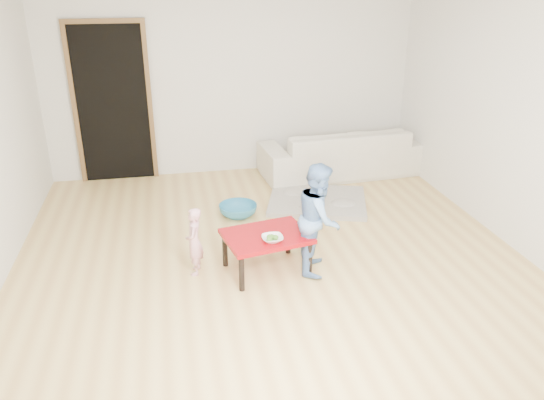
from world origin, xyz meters
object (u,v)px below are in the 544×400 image
object	(u,v)px
bowl	(272,239)
child_blue	(319,218)
sofa	(341,151)
red_table	(267,252)
child_pink	(194,241)
basin	(238,210)

from	to	relation	value
bowl	child_blue	world-z (taller)	child_blue
sofa	red_table	xyz separation A→B (m)	(-1.53, -2.43, -0.13)
sofa	child_blue	bearing A→B (deg)	62.73
child_pink	red_table	bearing A→B (deg)	91.28
child_blue	red_table	bearing A→B (deg)	103.58
red_table	child_pink	bearing A→B (deg)	171.86
child_pink	basin	size ratio (longest dim) A/B	1.48
bowl	child_pink	size ratio (longest dim) A/B	0.29
sofa	basin	xyz separation A→B (m)	(-1.63, -1.14, -0.26)
sofa	basin	bearing A→B (deg)	30.63
child_pink	child_blue	size ratio (longest dim) A/B	0.62
sofa	child_blue	world-z (taller)	child_blue
bowl	child_pink	world-z (taller)	child_pink
child_blue	child_pink	bearing A→B (deg)	102.52
sofa	red_table	size ratio (longest dim) A/B	2.89
red_table	basin	size ratio (longest dim) A/B	1.73
red_table	bowl	xyz separation A→B (m)	(0.03, -0.14, 0.22)
child_blue	basin	world-z (taller)	child_blue
bowl	basin	distance (m)	1.47
child_pink	child_blue	xyz separation A→B (m)	(1.15, -0.15, 0.20)
sofa	red_table	bearing A→B (deg)	53.28
child_pink	sofa	bearing A→B (deg)	146.13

